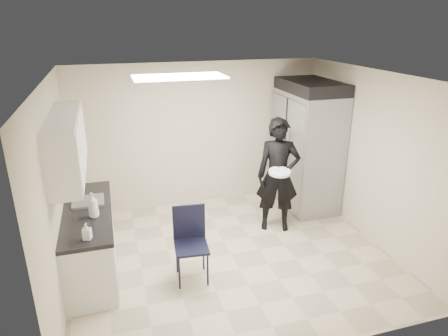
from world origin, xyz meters
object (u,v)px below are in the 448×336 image
object	(u,v)px
lower_counter	(91,242)
folding_chair	(191,247)
commercial_fridge	(306,151)
man_tuxedo	(278,176)

from	to	relation	value
lower_counter	folding_chair	xyz separation A→B (m)	(1.27, -0.62, 0.06)
commercial_fridge	man_tuxedo	world-z (taller)	commercial_fridge
lower_counter	commercial_fridge	size ratio (longest dim) A/B	0.90
folding_chair	commercial_fridge	bearing A→B (deg)	39.43
commercial_fridge	folding_chair	distance (m)	3.08
commercial_fridge	folding_chair	size ratio (longest dim) A/B	2.16
commercial_fridge	man_tuxedo	distance (m)	1.13
lower_counter	folding_chair	bearing A→B (deg)	-25.91
folding_chair	lower_counter	bearing A→B (deg)	159.47
lower_counter	commercial_fridge	distance (m)	3.98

